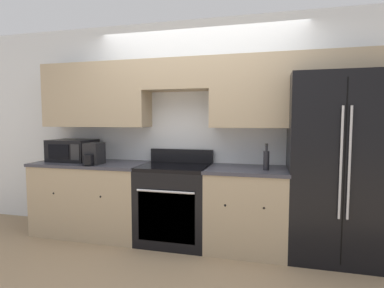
{
  "coord_description": "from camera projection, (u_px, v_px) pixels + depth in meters",
  "views": [
    {
      "loc": [
        0.82,
        -2.92,
        1.4
      ],
      "look_at": [
        -0.0,
        0.31,
        1.14
      ],
      "focal_mm": 28.0,
      "sensor_mm": 36.0,
      "label": 1
    }
  ],
  "objects": [
    {
      "name": "ground_plane",
      "position": [
        185.0,
        254.0,
        3.13
      ],
      "size": [
        12.0,
        12.0,
        0.0
      ],
      "primitive_type": "plane",
      "color": "#937A5B"
    },
    {
      "name": "wall_back",
      "position": [
        198.0,
        114.0,
        3.57
      ],
      "size": [
        8.0,
        0.39,
        2.6
      ],
      "color": "silver",
      "rests_on": "ground_plane"
    },
    {
      "name": "lower_cabinets_left",
      "position": [
        92.0,
        198.0,
        3.71
      ],
      "size": [
        1.38,
        0.64,
        0.89
      ],
      "color": "tan",
      "rests_on": "ground_plane"
    },
    {
      "name": "lower_cabinets_right",
      "position": [
        246.0,
        209.0,
        3.25
      ],
      "size": [
        0.86,
        0.64,
        0.89
      ],
      "color": "tan",
      "rests_on": "ground_plane"
    },
    {
      "name": "oven_range",
      "position": [
        175.0,
        203.0,
        3.45
      ],
      "size": [
        0.79,
        0.65,
        1.05
      ],
      "color": "black",
      "rests_on": "ground_plane"
    },
    {
      "name": "refrigerator",
      "position": [
        335.0,
        167.0,
        3.07
      ],
      "size": [
        0.93,
        0.81,
        1.86
      ],
      "color": "black",
      "rests_on": "ground_plane"
    },
    {
      "name": "microwave",
      "position": [
        73.0,
        150.0,
        3.8
      ],
      "size": [
        0.52,
        0.43,
        0.27
      ],
      "color": "black",
      "rests_on": "lower_cabinets_left"
    },
    {
      "name": "bottle",
      "position": [
        266.0,
        160.0,
        3.09
      ],
      "size": [
        0.06,
        0.06,
        0.27
      ],
      "color": "black",
      "rests_on": "lower_cabinets_right"
    },
    {
      "name": "electric_kettle",
      "position": [
        93.0,
        154.0,
        3.49
      ],
      "size": [
        0.18,
        0.28,
        0.25
      ],
      "color": "black",
      "rests_on": "lower_cabinets_left"
    }
  ]
}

